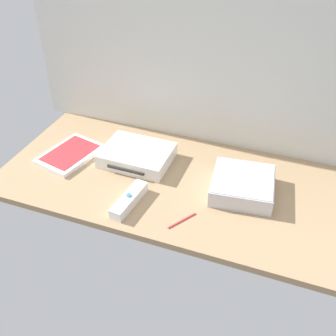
{
  "coord_description": "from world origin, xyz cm",
  "views": [
    {
      "loc": [
        32.14,
        -86.56,
        73.97
      ],
      "look_at": [
        0.0,
        0.0,
        4.0
      ],
      "focal_mm": 42.63,
      "sensor_mm": 36.0,
      "label": 1
    }
  ],
  "objects_px": {
    "game_case": "(71,153)",
    "stylus_pen": "(182,220)",
    "game_console": "(137,155)",
    "remote_wand": "(129,200)",
    "mini_computer": "(243,185)"
  },
  "relations": [
    {
      "from": "game_case",
      "to": "remote_wand",
      "type": "bearing_deg",
      "value": -15.38
    },
    {
      "from": "game_console",
      "to": "mini_computer",
      "type": "relative_size",
      "value": 1.12
    },
    {
      "from": "mini_computer",
      "to": "remote_wand",
      "type": "distance_m",
      "value": 0.32
    },
    {
      "from": "game_case",
      "to": "stylus_pen",
      "type": "distance_m",
      "value": 0.46
    },
    {
      "from": "mini_computer",
      "to": "game_case",
      "type": "bearing_deg",
      "value": -178.85
    },
    {
      "from": "game_console",
      "to": "game_case",
      "type": "height_order",
      "value": "game_console"
    },
    {
      "from": "mini_computer",
      "to": "game_case",
      "type": "xyz_separation_m",
      "value": [
        -0.55,
        -0.01,
        -0.02
      ]
    },
    {
      "from": "mini_computer",
      "to": "remote_wand",
      "type": "xyz_separation_m",
      "value": [
        -0.28,
        -0.16,
        -0.01
      ]
    },
    {
      "from": "remote_wand",
      "to": "stylus_pen",
      "type": "height_order",
      "value": "remote_wand"
    },
    {
      "from": "remote_wand",
      "to": "stylus_pen",
      "type": "xyz_separation_m",
      "value": [
        0.16,
        -0.01,
        -0.01
      ]
    },
    {
      "from": "game_console",
      "to": "game_case",
      "type": "bearing_deg",
      "value": -167.12
    },
    {
      "from": "game_console",
      "to": "remote_wand",
      "type": "xyz_separation_m",
      "value": [
        0.06,
        -0.19,
        -0.01
      ]
    },
    {
      "from": "game_console",
      "to": "game_case",
      "type": "xyz_separation_m",
      "value": [
        -0.21,
        -0.05,
        -0.01
      ]
    },
    {
      "from": "game_case",
      "to": "stylus_pen",
      "type": "height_order",
      "value": "game_case"
    },
    {
      "from": "game_console",
      "to": "remote_wand",
      "type": "distance_m",
      "value": 0.2
    }
  ]
}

